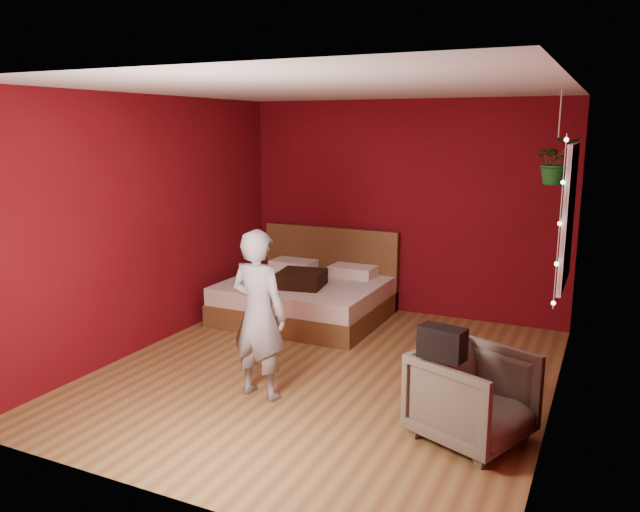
% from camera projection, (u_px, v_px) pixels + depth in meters
% --- Properties ---
extents(floor, '(4.50, 4.50, 0.00)m').
position_uv_depth(floor, '(325.00, 373.00, 5.88)').
color(floor, olive).
rests_on(floor, ground).
extents(room_walls, '(4.04, 4.54, 2.62)m').
position_uv_depth(room_walls, '(325.00, 195.00, 5.54)').
color(room_walls, '#5E0912').
rests_on(room_walls, ground).
extents(window, '(0.05, 0.97, 1.27)m').
position_uv_depth(window, '(568.00, 216.00, 5.55)').
color(window, white).
rests_on(window, room_walls).
extents(fairy_lights, '(0.04, 0.04, 1.45)m').
position_uv_depth(fairy_lights, '(560.00, 224.00, 5.09)').
color(fairy_lights, silver).
rests_on(fairy_lights, room_walls).
extents(bed, '(1.84, 1.56, 1.01)m').
position_uv_depth(bed, '(307.00, 296.00, 7.55)').
color(bed, brown).
rests_on(bed, ground).
extents(person, '(0.56, 0.40, 1.46)m').
position_uv_depth(person, '(259.00, 314.00, 5.24)').
color(person, gray).
rests_on(person, ground).
extents(armchair, '(0.97, 0.96, 0.68)m').
position_uv_depth(armchair, '(473.00, 396.00, 4.56)').
color(armchair, '#696552').
rests_on(armchair, ground).
extents(handbag, '(0.35, 0.22, 0.23)m').
position_uv_depth(handbag, '(442.00, 343.00, 4.34)').
color(handbag, black).
rests_on(handbag, armchair).
extents(throw_pillow, '(0.58, 0.58, 0.18)m').
position_uv_depth(throw_pillow, '(301.00, 279.00, 7.21)').
color(throw_pillow, black).
rests_on(throw_pillow, bed).
extents(hanging_plant, '(0.47, 0.43, 0.85)m').
position_uv_depth(hanging_plant, '(557.00, 161.00, 5.74)').
color(hanging_plant, silver).
rests_on(hanging_plant, room_walls).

